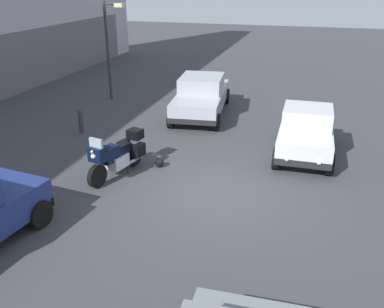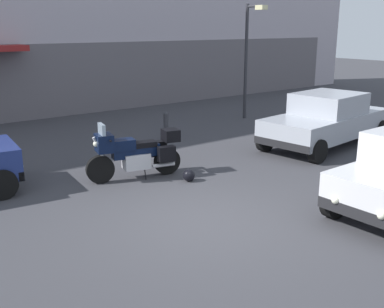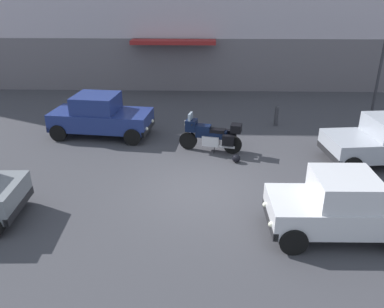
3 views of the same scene
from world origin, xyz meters
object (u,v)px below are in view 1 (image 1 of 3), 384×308
helmet (159,162)px  car_compact_side (306,132)px  car_sedan_far (201,96)px  streetlamp_curbside (110,40)px  bollard_curbside (81,120)px  motorcycle (117,155)px

helmet → car_compact_side: (2.13, -4.03, 0.63)m
car_compact_side → car_sedan_far: bearing=-127.2°
car_sedan_far → streetlamp_curbside: size_ratio=1.12×
streetlamp_curbside → bollard_curbside: 4.95m
motorcycle → car_compact_side: size_ratio=0.64×
helmet → bollard_curbside: 4.22m
streetlamp_curbside → bollard_curbside: bearing=-168.7°
bollard_curbside → car_sedan_far: bearing=-47.3°
helmet → car_sedan_far: (5.23, 0.17, 0.64)m
motorcycle → helmet: motorcycle is taller
motorcycle → car_compact_side: car_compact_side is taller
motorcycle → streetlamp_curbside: 8.27m
streetlamp_curbside → bollard_curbside: (-4.38, -0.88, -2.15)m
helmet → streetlamp_curbside: bearing=36.1°
car_sedan_far → car_compact_side: (-3.10, -4.20, -0.01)m
motorcycle → helmet: 1.33m
helmet → streetlamp_curbside: size_ratio=0.07×
car_sedan_far → motorcycle: bearing=166.3°
streetlamp_curbside → bollard_curbside: streetlamp_curbside is taller
streetlamp_curbside → helmet: bearing=-143.9°
streetlamp_curbside → bollard_curbside: size_ratio=4.83×
helmet → car_sedan_far: car_sedan_far is taller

